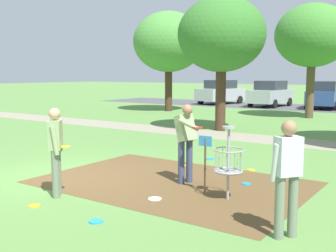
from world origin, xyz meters
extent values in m
plane|color=#5B8942|center=(0.00, 0.00, 0.00)|extent=(160.00, 160.00, 0.00)
cube|color=brown|center=(2.29, 1.05, 0.00)|extent=(5.63, 3.83, 0.01)
cylinder|color=#9E9EA3|center=(3.83, 0.64, 0.68)|extent=(0.05, 0.05, 1.35)
cylinder|color=#9E9EA3|center=(3.83, 0.64, 1.37)|extent=(0.24, 0.24, 0.04)
torus|color=#9E9EA3|center=(3.83, 0.64, 0.95)|extent=(0.58, 0.58, 0.02)
torus|color=#9E9EA3|center=(3.83, 0.64, 0.55)|extent=(0.55, 0.55, 0.03)
cylinder|color=#9E9EA3|center=(3.83, 0.64, 0.53)|extent=(0.48, 0.48, 0.02)
cylinder|color=gray|center=(4.07, 0.64, 0.75)|extent=(0.01, 0.01, 0.40)
cylinder|color=gray|center=(4.03, 0.78, 0.75)|extent=(0.01, 0.01, 0.40)
cylinder|color=gray|center=(3.91, 0.87, 0.75)|extent=(0.01, 0.01, 0.40)
cylinder|color=gray|center=(3.76, 0.87, 0.75)|extent=(0.01, 0.01, 0.40)
cylinder|color=gray|center=(3.64, 0.78, 0.75)|extent=(0.01, 0.01, 0.40)
cylinder|color=gray|center=(3.60, 0.64, 0.75)|extent=(0.01, 0.01, 0.40)
cylinder|color=gray|center=(3.64, 0.50, 0.75)|extent=(0.01, 0.01, 0.40)
cylinder|color=gray|center=(3.76, 0.41, 0.75)|extent=(0.01, 0.01, 0.40)
cylinder|color=gray|center=(3.91, 0.41, 0.75)|extent=(0.01, 0.01, 0.40)
cylinder|color=gray|center=(4.03, 0.50, 0.75)|extent=(0.01, 0.01, 0.40)
cylinder|color=#4C3823|center=(3.28, 0.74, 0.55)|extent=(0.04, 0.04, 1.10)
cube|color=#3384C6|center=(3.28, 0.74, 1.05)|extent=(0.28, 0.03, 0.20)
cylinder|color=#384260|center=(2.58, 1.29, 0.46)|extent=(0.14, 0.14, 0.92)
cylinder|color=#384260|center=(2.51, 1.08, 0.46)|extent=(0.14, 0.14, 0.92)
cube|color=#93A875|center=(2.54, 1.18, 1.20)|extent=(0.48, 0.46, 0.60)
sphere|color=#9E7051|center=(2.60, 1.16, 1.60)|extent=(0.22, 0.22, 0.22)
cylinder|color=#93A875|center=(2.78, 0.93, 1.32)|extent=(0.58, 0.28, 0.21)
cylinder|color=red|center=(3.04, 0.84, 1.29)|extent=(0.22, 0.22, 0.02)
cylinder|color=#93A875|center=(2.43, 1.40, 1.25)|extent=(0.48, 0.24, 0.37)
cylinder|color=slate|center=(0.97, -0.97, 0.46)|extent=(0.14, 0.14, 0.92)
cylinder|color=slate|center=(1.11, -1.14, 0.46)|extent=(0.14, 0.14, 0.92)
cube|color=#93A875|center=(1.04, -1.05, 1.20)|extent=(0.40, 0.42, 0.56)
sphere|color=tan|center=(1.04, -1.05, 1.60)|extent=(0.22, 0.22, 0.22)
cylinder|color=#93A875|center=(0.93, -0.89, 1.12)|extent=(0.18, 0.17, 0.55)
cylinder|color=#93A875|center=(1.17, -1.19, 1.12)|extent=(0.18, 0.17, 0.55)
cylinder|color=gold|center=(1.17, -0.94, 0.97)|extent=(0.22, 0.22, 0.02)
cylinder|color=slate|center=(5.28, -0.63, 0.46)|extent=(0.14, 0.14, 0.92)
cylinder|color=slate|center=(5.41, -0.45, 0.46)|extent=(0.14, 0.14, 0.92)
cube|color=silver|center=(5.35, -0.54, 1.20)|extent=(0.39, 0.42, 0.56)
sphere|color=#9E7051|center=(5.35, -0.54, 1.60)|extent=(0.22, 0.22, 0.22)
cylinder|color=silver|center=(5.22, -0.68, 1.12)|extent=(0.19, 0.17, 0.55)
cylinder|color=silver|center=(5.45, -0.38, 1.12)|extent=(0.19, 0.17, 0.55)
cylinder|color=gold|center=(5.20, -0.43, 0.97)|extent=(0.22, 0.22, 0.02)
cylinder|color=gold|center=(1.59, 2.56, 0.01)|extent=(0.20, 0.20, 0.02)
cylinder|color=white|center=(2.71, -0.14, 0.01)|extent=(0.26, 0.26, 0.02)
cylinder|color=gold|center=(1.19, -1.71, 0.01)|extent=(0.21, 0.21, 0.02)
cylinder|color=gold|center=(3.24, 3.08, 0.01)|extent=(0.20, 0.20, 0.02)
cylinder|color=#1E93DB|center=(1.78, 3.67, 0.01)|extent=(0.22, 0.22, 0.02)
cylinder|color=#1E93DB|center=(3.68, 1.84, 0.01)|extent=(0.20, 0.20, 0.02)
cylinder|color=#1E93DB|center=(2.65, -1.64, 0.01)|extent=(0.23, 0.23, 0.02)
cylinder|color=#422D1E|center=(-7.60, 15.22, 1.33)|extent=(0.45, 0.45, 2.66)
ellipsoid|color=#4C8E3D|center=(-7.60, 15.22, 4.30)|extent=(4.37, 4.37, 3.72)
cylinder|color=#422D1E|center=(-0.72, 9.05, 1.29)|extent=(0.42, 0.42, 2.58)
ellipsoid|color=#38752D|center=(-0.72, 9.05, 3.92)|extent=(3.57, 3.57, 3.03)
cylinder|color=brown|center=(0.90, 16.06, 1.43)|extent=(0.43, 0.43, 2.86)
ellipsoid|color=#428433|center=(0.90, 16.06, 4.31)|extent=(3.87, 3.87, 3.29)
cube|color=#4C4C51|center=(0.00, 22.68, 0.00)|extent=(36.00, 6.00, 0.01)
cube|color=#B2B7BC|center=(-7.77, 22.56, 0.75)|extent=(2.47, 4.44, 0.90)
cube|color=#2D333D|center=(-7.77, 22.56, 1.52)|extent=(1.93, 2.42, 0.64)
cylinder|color=black|center=(-8.44, 23.99, 0.30)|extent=(0.28, 0.62, 0.60)
cylinder|color=black|center=(-6.67, 23.70, 0.30)|extent=(0.28, 0.62, 0.60)
cylinder|color=black|center=(-8.88, 21.43, 0.30)|extent=(0.28, 0.62, 0.60)
cylinder|color=black|center=(-7.10, 21.13, 0.30)|extent=(0.28, 0.62, 0.60)
cube|color=#B2B7BC|center=(-3.63, 22.29, 0.75)|extent=(2.04, 4.30, 0.90)
cube|color=#2D333D|center=(-3.63, 22.29, 1.52)|extent=(1.71, 2.27, 0.64)
cylinder|color=black|center=(-4.46, 23.65, 0.30)|extent=(0.21, 0.61, 0.60)
cylinder|color=black|center=(-2.66, 23.54, 0.30)|extent=(0.21, 0.61, 0.60)
cylinder|color=black|center=(-4.61, 21.05, 0.30)|extent=(0.21, 0.61, 0.60)
cylinder|color=black|center=(-2.81, 20.94, 0.30)|extent=(0.21, 0.61, 0.60)
cube|color=#2D4784|center=(-0.01, 22.74, 0.75)|extent=(2.16, 4.34, 0.90)
cube|color=#2D333D|center=(-0.01, 22.74, 1.52)|extent=(1.77, 2.31, 0.64)
cylinder|color=black|center=(-1.02, 23.96, 0.30)|extent=(0.23, 0.61, 0.60)
cylinder|color=black|center=(-0.80, 21.37, 0.30)|extent=(0.23, 0.61, 0.60)
cylinder|color=black|center=(1.00, 21.52, 0.30)|extent=(0.23, 0.61, 0.60)
cube|color=gray|center=(0.00, 7.88, 0.00)|extent=(40.00, 1.93, 0.00)
camera|label=1|loc=(7.22, -6.22, 2.36)|focal=44.34mm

